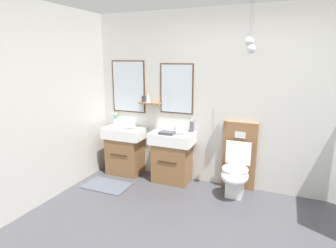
# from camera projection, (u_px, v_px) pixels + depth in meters

# --- Properties ---
(wall_back) EXTENTS (5.10, 0.61, 2.57)m
(wall_back) POSITION_uv_depth(u_px,v_px,m) (251.00, 101.00, 3.96)
(wall_back) COLOR beige
(wall_back) RESTS_ON ground
(wall_left) EXTENTS (0.12, 3.94, 2.57)m
(wall_left) POSITION_uv_depth(u_px,v_px,m) (4.00, 113.00, 3.17)
(wall_left) COLOR beige
(wall_left) RESTS_ON ground
(bath_mat) EXTENTS (0.68, 0.44, 0.01)m
(bath_mat) POSITION_uv_depth(u_px,v_px,m) (107.00, 185.00, 4.26)
(bath_mat) COLOR #474C56
(bath_mat) RESTS_ON ground
(vanity_sink_left) EXTENTS (0.66, 0.43, 0.78)m
(vanity_sink_left) POSITION_uv_depth(u_px,v_px,m) (125.00, 149.00, 4.67)
(vanity_sink_left) COLOR brown
(vanity_sink_left) RESTS_ON ground
(tap_on_left_sink) EXTENTS (0.03, 0.13, 0.11)m
(tap_on_left_sink) POSITION_uv_depth(u_px,v_px,m) (129.00, 122.00, 4.71)
(tap_on_left_sink) COLOR silver
(tap_on_left_sink) RESTS_ON vanity_sink_left
(vanity_sink_right) EXTENTS (0.66, 0.43, 0.78)m
(vanity_sink_right) POSITION_uv_depth(u_px,v_px,m) (172.00, 156.00, 4.36)
(vanity_sink_right) COLOR brown
(vanity_sink_right) RESTS_ON ground
(tap_on_right_sink) EXTENTS (0.03, 0.13, 0.11)m
(tap_on_right_sink) POSITION_uv_depth(u_px,v_px,m) (176.00, 126.00, 4.39)
(tap_on_right_sink) COLOR silver
(tap_on_right_sink) RESTS_ON vanity_sink_right
(toilet) EXTENTS (0.48, 0.62, 1.00)m
(toilet) POSITION_uv_depth(u_px,v_px,m) (237.00, 168.00, 3.97)
(toilet) COLOR brown
(toilet) RESTS_ON ground
(toothbrush_cup) EXTENTS (0.07, 0.07, 0.21)m
(toothbrush_cup) POSITION_uv_depth(u_px,v_px,m) (116.00, 121.00, 4.79)
(toothbrush_cup) COLOR silver
(toothbrush_cup) RESTS_ON vanity_sink_left
(soap_dispenser) EXTENTS (0.06, 0.06, 0.20)m
(soap_dispenser) POSITION_uv_depth(u_px,v_px,m) (192.00, 127.00, 4.29)
(soap_dispenser) COLOR #4C4C51
(soap_dispenser) RESTS_ON vanity_sink_right
(folded_hand_towel) EXTENTS (0.22, 0.16, 0.04)m
(folded_hand_towel) POSITION_uv_depth(u_px,v_px,m) (167.00, 133.00, 4.18)
(folded_hand_towel) COLOR #47474C
(folded_hand_towel) RESTS_ON vanity_sink_right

